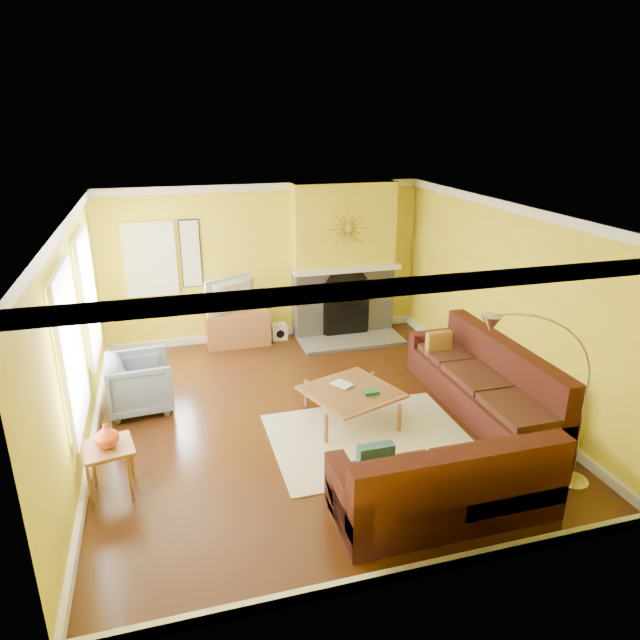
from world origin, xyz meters
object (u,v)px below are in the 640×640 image
object	(u,v)px
armchair	(140,383)
side_table	(111,469)
arc_lamp	(539,407)
sectional_sofa	(423,402)
coffee_table	(351,404)
media_console	(238,328)

from	to	relation	value
armchair	side_table	world-z (taller)	armchair
side_table	arc_lamp	size ratio (longest dim) A/B	0.26
side_table	arc_lamp	world-z (taller)	arc_lamp
sectional_sofa	coffee_table	world-z (taller)	sectional_sofa
coffee_table	armchair	world-z (taller)	armchair
sectional_sofa	media_console	world-z (taller)	sectional_sofa
sectional_sofa	side_table	bearing A→B (deg)	-177.56
media_console	arc_lamp	distance (m)	5.54
coffee_table	armchair	xyz separation A→B (m)	(-2.63, 1.04, 0.17)
sectional_sofa	side_table	size ratio (longest dim) A/B	6.88
media_console	side_table	world-z (taller)	media_console
sectional_sofa	media_console	xyz separation A→B (m)	(-1.77, 3.58, -0.16)
armchair	side_table	xyz separation A→B (m)	(-0.28, -1.79, -0.11)
sectional_sofa	media_console	distance (m)	4.00
armchair	media_console	bearing A→B (deg)	-42.65
sectional_sofa	arc_lamp	world-z (taller)	arc_lamp
media_console	armchair	world-z (taller)	armchair
armchair	coffee_table	bearing A→B (deg)	-114.99
armchair	arc_lamp	world-z (taller)	arc_lamp
armchair	arc_lamp	distance (m)	5.00
sectional_sofa	media_console	size ratio (longest dim) A/B	3.48
sectional_sofa	armchair	xyz separation A→B (m)	(-3.36, 1.64, -0.07)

